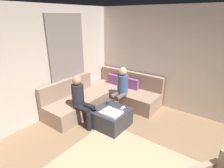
% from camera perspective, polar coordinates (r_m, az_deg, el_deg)
% --- Properties ---
extents(wall_back, '(6.00, 0.12, 2.70)m').
position_cam_1_polar(wall_back, '(4.88, 25.52, 5.82)').
color(wall_back, beige).
rests_on(wall_back, ground_plane).
extents(wall_left, '(0.12, 6.00, 2.70)m').
position_cam_1_polar(wall_left, '(4.33, -27.96, 3.70)').
color(wall_left, beige).
rests_on(wall_left, ground_plane).
extents(curtain_panel, '(0.06, 1.10, 2.50)m').
position_cam_1_polar(curtain_panel, '(4.94, -13.76, 6.24)').
color(curtain_panel, gray).
rests_on(curtain_panel, ground_plane).
extents(sectional_couch, '(2.10, 2.55, 0.87)m').
position_cam_1_polar(sectional_couch, '(5.14, -2.39, -4.07)').
color(sectional_couch, '#9E7F6B').
rests_on(sectional_couch, ground_plane).
extents(ottoman, '(0.76, 0.76, 0.42)m').
position_cam_1_polar(ottoman, '(4.29, -0.36, -10.61)').
color(ottoman, '#333338').
rests_on(ottoman, ground_plane).
extents(folded_blanket, '(0.44, 0.36, 0.04)m').
position_cam_1_polar(folded_blanket, '(4.03, -0.25, -8.98)').
color(folded_blanket, white).
rests_on(folded_blanket, ottoman).
extents(coffee_mug, '(0.08, 0.08, 0.10)m').
position_cam_1_polar(coffee_mug, '(4.40, -1.25, -5.86)').
color(coffee_mug, '#334C72').
rests_on(coffee_mug, ottoman).
extents(game_remote, '(0.05, 0.15, 0.02)m').
position_cam_1_polar(game_remote, '(4.24, 3.40, -7.54)').
color(game_remote, white).
rests_on(game_remote, ottoman).
extents(person_on_couch_back, '(0.30, 0.60, 1.20)m').
position_cam_1_polar(person_on_couch_back, '(4.76, 2.70, -1.26)').
color(person_on_couch_back, brown).
rests_on(person_on_couch_back, ground_plane).
extents(person_on_couch_side, '(0.60, 0.30, 1.20)m').
position_cam_1_polar(person_on_couch_side, '(4.21, -9.77, -4.64)').
color(person_on_couch_side, black).
rests_on(person_on_couch_side, ground_plane).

